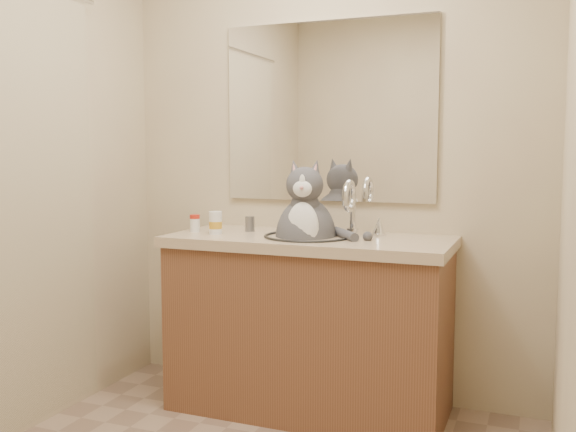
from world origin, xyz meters
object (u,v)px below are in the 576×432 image
object	(u,v)px
pill_bottle_orange	(216,223)
grey_canister	(250,224)
cat	(306,231)
pill_bottle_redcap	(195,223)

from	to	relation	value
pill_bottle_orange	grey_canister	distance (m)	0.19
grey_canister	pill_bottle_orange	bearing A→B (deg)	-125.62
grey_canister	cat	bearing A→B (deg)	-13.06
pill_bottle_redcap	cat	bearing A→B (deg)	4.24
pill_bottle_orange	grey_canister	size ratio (longest dim) A/B	1.47
cat	pill_bottle_orange	bearing A→B (deg)	178.55
cat	grey_canister	xyz separation A→B (m)	(-0.33, 0.08, 0.01)
pill_bottle_redcap	pill_bottle_orange	distance (m)	0.14
pill_bottle_redcap	pill_bottle_orange	world-z (taller)	pill_bottle_orange
grey_canister	pill_bottle_redcap	bearing A→B (deg)	-154.34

